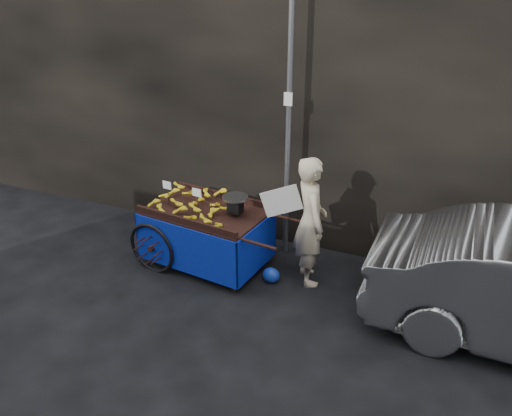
% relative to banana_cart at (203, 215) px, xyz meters
% --- Properties ---
extents(ground, '(80.00, 80.00, 0.00)m').
position_rel_banana_cart_xyz_m(ground, '(0.70, -0.53, -0.78)').
color(ground, black).
rests_on(ground, ground).
extents(building_wall, '(13.50, 2.00, 5.00)m').
position_rel_banana_cart_xyz_m(building_wall, '(1.09, 2.07, 1.72)').
color(building_wall, black).
rests_on(building_wall, ground).
extents(street_pole, '(0.12, 0.10, 4.00)m').
position_rel_banana_cart_xyz_m(street_pole, '(1.00, 0.77, 1.22)').
color(street_pole, slate).
rests_on(street_pole, ground).
extents(banana_cart, '(2.44, 1.35, 1.27)m').
position_rel_banana_cart_xyz_m(banana_cart, '(0.00, 0.00, 0.00)').
color(banana_cart, black).
rests_on(banana_cart, ground).
extents(vendor, '(1.00, 0.80, 1.83)m').
position_rel_banana_cart_xyz_m(vendor, '(1.56, 0.16, 0.13)').
color(vendor, '#C4B192').
rests_on(vendor, ground).
extents(plastic_bag, '(0.25, 0.20, 0.22)m').
position_rel_banana_cart_xyz_m(plastic_bag, '(1.11, -0.12, -0.67)').
color(plastic_bag, '#1637AB').
rests_on(plastic_bag, ground).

